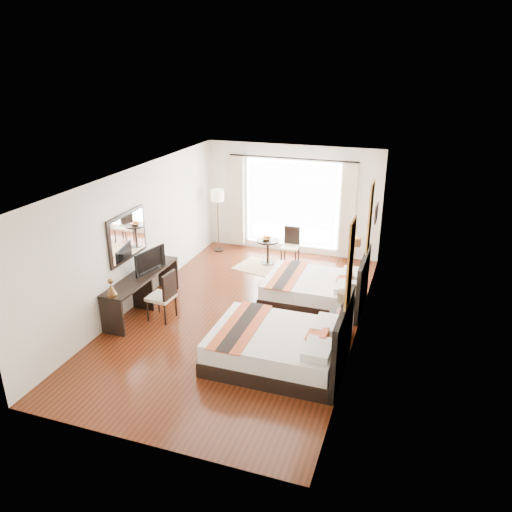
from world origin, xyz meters
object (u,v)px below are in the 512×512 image
(bed_far, at_px, (317,289))
(table_lamp, at_px, (344,298))
(bed_near, at_px, (281,346))
(side_table, at_px, (268,252))
(nightstand, at_px, (339,328))
(floor_lamp, at_px, (217,199))
(vase, at_px, (339,317))
(television, at_px, (147,260))
(console_desk, at_px, (143,292))
(desk_chair, at_px, (163,305))
(fruit_bowl, at_px, (266,239))
(window_chair, at_px, (290,252))

(bed_far, relative_size, table_lamp, 4.99)
(bed_near, height_order, side_table, bed_near)
(bed_far, height_order, nightstand, bed_far)
(bed_far, distance_m, floor_lamp, 3.91)
(table_lamp, height_order, vase, table_lamp)
(side_table, bearing_deg, vase, -54.01)
(bed_far, xyz_separation_m, television, (-3.26, -1.20, 0.69))
(console_desk, distance_m, desk_chair, 0.63)
(desk_chair, xyz_separation_m, floor_lamp, (-0.41, 3.78, 1.10))
(bed_near, height_order, fruit_bowl, bed_near)
(bed_far, height_order, vase, bed_far)
(nightstand, xyz_separation_m, console_desk, (-3.98, -0.09, 0.13))
(bed_near, height_order, nightstand, bed_near)
(console_desk, xyz_separation_m, side_table, (1.67, 3.11, -0.07))
(television, height_order, side_table, television)
(floor_lamp, distance_m, fruit_bowl, 1.71)
(vase, distance_m, console_desk, 3.99)
(bed_near, distance_m, side_table, 4.36)
(side_table, xyz_separation_m, fruit_bowl, (-0.03, -0.02, 0.34))
(desk_chair, xyz_separation_m, side_table, (1.09, 3.35, 0.00))
(side_table, relative_size, window_chair, 0.69)
(fruit_bowl, bearing_deg, window_chair, 25.61)
(nightstand, bearing_deg, vase, -87.09)
(console_desk, relative_size, window_chair, 2.44)
(nightstand, distance_m, vase, 0.35)
(table_lamp, relative_size, floor_lamp, 0.25)
(side_table, bearing_deg, desk_chair, -107.98)
(bed_near, height_order, table_lamp, bed_near)
(console_desk, xyz_separation_m, desk_chair, (0.58, -0.24, -0.07))
(table_lamp, xyz_separation_m, television, (-3.99, 0.02, 0.21))
(television, distance_m, desk_chair, 1.01)
(bed_far, bearing_deg, nightstand, -62.62)
(nightstand, xyz_separation_m, side_table, (-2.31, 3.03, 0.06))
(desk_chair, bearing_deg, vase, -173.61)
(nightstand, distance_m, floor_lamp, 5.27)
(floor_lamp, bearing_deg, desk_chair, -83.84)
(console_desk, xyz_separation_m, fruit_bowl, (1.63, 3.09, 0.27))
(bed_far, height_order, floor_lamp, floor_lamp)
(side_table, height_order, fruit_bowl, fruit_bowl)
(nightstand, height_order, floor_lamp, floor_lamp)
(vase, relative_size, side_table, 0.19)
(vase, xyz_separation_m, desk_chair, (-3.41, -0.16, -0.25))
(table_lamp, xyz_separation_m, desk_chair, (-3.43, -0.47, -0.47))
(console_desk, bearing_deg, window_chair, 57.03)
(console_desk, relative_size, television, 2.67)
(bed_near, bearing_deg, bed_far, 87.99)
(table_lamp, relative_size, fruit_bowl, 1.78)
(vase, bearing_deg, nightstand, 92.91)
(desk_chair, bearing_deg, console_desk, -18.82)
(television, distance_m, floor_lamp, 3.33)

